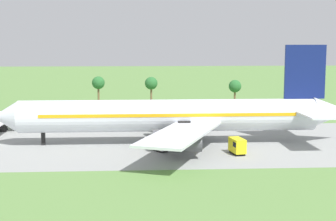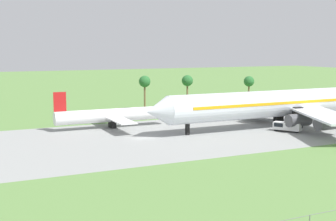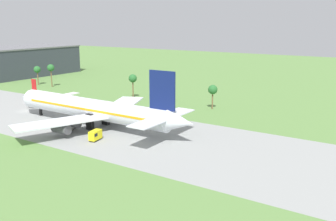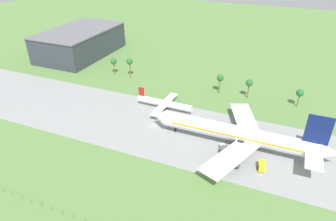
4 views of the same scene
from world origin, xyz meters
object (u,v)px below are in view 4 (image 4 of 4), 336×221
at_px(regional_aircraft, 164,103).
at_px(baggage_tug, 261,166).
at_px(terminal_building, 80,42).
at_px(jet_airliner, 240,134).
at_px(fuel_truck, 224,150).

distance_m(regional_aircraft, baggage_tug, 55.94).
relative_size(regional_aircraft, terminal_building, 0.45).
height_order(jet_airliner, terminal_building, jet_airliner).
xyz_separation_m(baggage_tug, fuel_truck, (-14.66, 4.68, -0.40)).
bearing_deg(jet_airliner, baggage_tug, -46.11).
relative_size(baggage_tug, terminal_building, 0.07).
bearing_deg(baggage_tug, fuel_truck, 162.31).
bearing_deg(terminal_building, regional_aircraft, -30.04).
bearing_deg(regional_aircraft, terminal_building, 149.96).
bearing_deg(regional_aircraft, fuel_truck, -32.70).
relative_size(fuel_truck, terminal_building, 0.10).
xyz_separation_m(jet_airliner, baggage_tug, (10.33, -10.74, -4.10)).
bearing_deg(regional_aircraft, jet_airliner, -22.49).
relative_size(baggage_tug, fuel_truck, 0.70).
height_order(jet_airliner, baggage_tug, jet_airliner).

